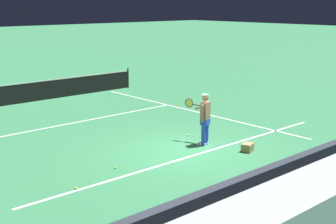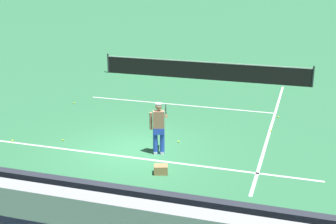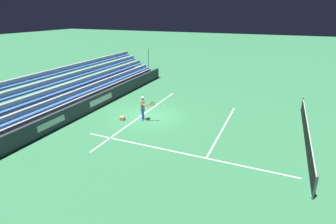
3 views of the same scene
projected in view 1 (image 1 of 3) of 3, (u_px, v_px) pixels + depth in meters
ground_plane at (186, 151)px, 14.94m from camera, size 160.00×160.00×0.00m
court_baseline_white at (197, 154)px, 14.57m from camera, size 12.00×0.10×0.01m
court_sideline_white at (190, 110)px, 20.51m from camera, size 0.10×12.00×0.01m
court_service_line_white at (92, 119)px, 18.93m from camera, size 8.22×0.10×0.01m
back_wall_sponsor_board at (312, 171)px, 11.56m from camera, size 22.14×0.25×1.10m
tennis_player at (205, 119)px, 15.35m from camera, size 0.58×1.07×1.71m
ball_box_cardboard at (248, 147)px, 14.84m from camera, size 0.47×0.41×0.26m
tennis_ball_near_player at (76, 188)px, 11.84m from camera, size 0.07×0.07×0.07m
tennis_ball_midcourt at (115, 168)px, 13.31m from camera, size 0.07×0.07×0.07m
tennis_ball_stray_back at (188, 135)px, 16.58m from camera, size 0.07×0.07×0.07m
tennis_ball_by_box at (203, 112)px, 19.98m from camera, size 0.07×0.07×0.07m
tennis_ball_on_baseline at (178, 106)px, 21.29m from camera, size 0.07×0.07×0.07m
tennis_net at (36, 91)px, 22.33m from camera, size 11.09×0.09×1.07m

